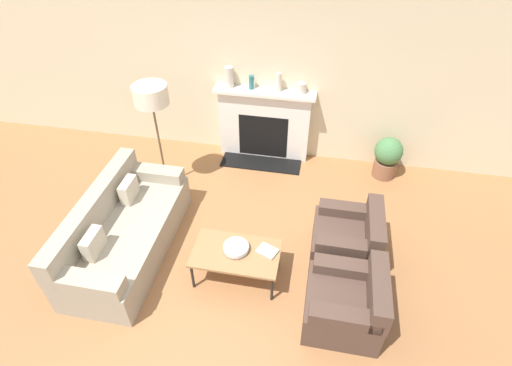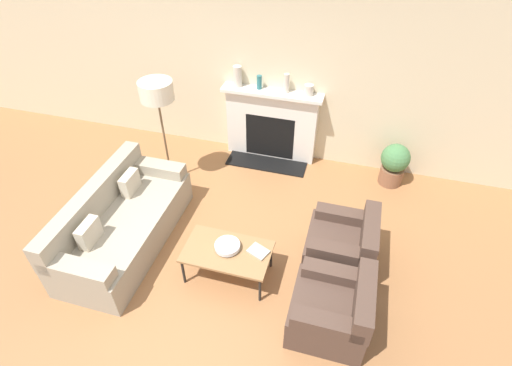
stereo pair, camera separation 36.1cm
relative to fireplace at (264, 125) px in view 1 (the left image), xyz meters
name	(u,v)px [view 1 (the left image)]	position (x,y,z in m)	size (l,w,h in m)	color
ground_plane	(206,286)	(-0.21, -2.74, -0.57)	(18.00, 18.00, 0.00)	#99663D
wall_back	(253,68)	(-0.21, 0.14, 0.88)	(18.00, 0.06, 2.90)	beige
fireplace	(264,125)	(0.00, 0.00, 0.00)	(1.55, 0.59, 1.17)	silver
couch	(124,232)	(-1.35, -2.37, -0.26)	(0.91, 2.05, 0.83)	#9E937F
armchair_near	(347,303)	(1.38, -2.86, -0.28)	(0.79, 0.79, 0.73)	#4C382D
armchair_far	(348,239)	(1.38, -1.96, -0.28)	(0.79, 0.79, 0.73)	#4C382D
coffee_table	(236,254)	(0.12, -2.52, -0.18)	(1.00, 0.59, 0.42)	olive
bowl	(236,248)	(0.11, -2.48, -0.11)	(0.29, 0.29, 0.07)	silver
book	(267,251)	(0.46, -2.44, -0.14)	(0.27, 0.25, 0.02)	#B2A893
floor_lamp	(152,103)	(-1.33, -1.03, 0.81)	(0.46, 0.46, 1.63)	brown
mantel_vase_left	(229,77)	(-0.54, 0.01, 0.76)	(0.13, 0.13, 0.32)	beige
mantel_vase_center_left	(251,82)	(-0.20, 0.01, 0.71)	(0.08, 0.08, 0.21)	#28666B
mantel_vase_center_right	(279,82)	(0.21, 0.01, 0.74)	(0.08, 0.08, 0.29)	beige
mantel_vase_right	(301,88)	(0.54, 0.01, 0.68)	(0.14, 0.14, 0.16)	beige
potted_plant	(387,156)	(1.94, -0.20, -0.21)	(0.42, 0.42, 0.67)	brown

